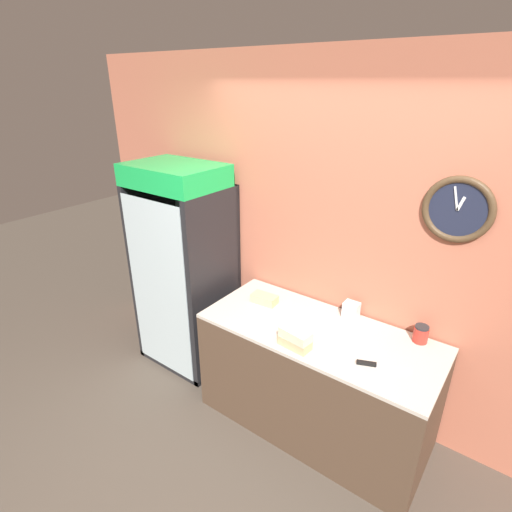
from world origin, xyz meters
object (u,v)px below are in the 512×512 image
sandwich_stack_bottom (295,343)px  sandwich_flat_left (264,299)px  beverage_cooler (188,257)px  napkin_dispenser (351,310)px  chefs_knife (375,365)px  condiment_jar (421,334)px  sandwich_stack_middle (295,334)px

sandwich_stack_bottom → sandwich_flat_left: (-0.49, 0.35, 0.00)m
beverage_cooler → napkin_dispenser: beverage_cooler is taller
beverage_cooler → sandwich_flat_left: bearing=-0.9°
chefs_knife → sandwich_flat_left: bearing=167.7°
sandwich_stack_bottom → napkin_dispenser: (0.14, 0.56, 0.03)m
beverage_cooler → condiment_jar: (1.99, 0.19, -0.10)m
beverage_cooler → sandwich_flat_left: size_ratio=8.94×
sandwich_stack_bottom → sandwich_flat_left: size_ratio=1.05×
sandwich_stack_bottom → chefs_knife: sandwich_stack_bottom is taller
beverage_cooler → condiment_jar: size_ratio=15.48×
napkin_dispenser → sandwich_flat_left: bearing=-161.7°
chefs_knife → sandwich_stack_bottom: bearing=-165.5°
beverage_cooler → sandwich_stack_middle: beverage_cooler is taller
beverage_cooler → condiment_jar: bearing=5.6°
sandwich_stack_middle → napkin_dispenser: bearing=75.5°
sandwich_flat_left → napkin_dispenser: size_ratio=1.74×
sandwich_stack_bottom → sandwich_flat_left: 0.60m
beverage_cooler → chefs_knife: beverage_cooler is taller
sandwich_stack_middle → sandwich_flat_left: 0.61m
beverage_cooler → sandwich_stack_middle: bearing=-15.0°
sandwich_flat_left → sandwich_stack_middle: bearing=-35.1°
sandwich_stack_bottom → condiment_jar: condiment_jar is taller
sandwich_stack_middle → condiment_jar: bearing=40.6°
beverage_cooler → sandwich_stack_middle: size_ratio=8.34×
sandwich_stack_bottom → sandwich_stack_middle: 0.07m
sandwich_stack_middle → chefs_knife: 0.53m
chefs_knife → napkin_dispenser: bearing=130.0°
chefs_knife → napkin_dispenser: 0.56m
sandwich_stack_middle → chefs_knife: sandwich_stack_middle is taller
sandwich_stack_middle → napkin_dispenser: 0.58m
beverage_cooler → condiment_jar: beverage_cooler is taller
beverage_cooler → napkin_dispenser: bearing=7.6°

